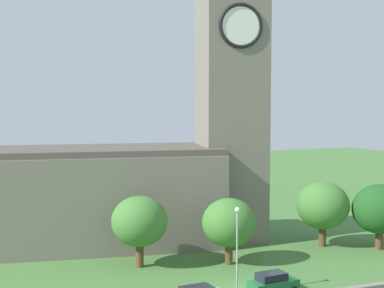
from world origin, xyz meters
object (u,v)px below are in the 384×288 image
object	(u,v)px
church	(153,156)
streetlamp_west_mid	(237,237)
tree_riverside_west	(323,206)
car_green	(273,283)
tree_riverside_east	(139,221)
tree_by_tower	(229,223)
tree_churchyard	(380,209)

from	to	relation	value
church	streetlamp_west_mid	size ratio (longest dim) A/B	4.65
church	tree_riverside_west	distance (m)	20.01
car_green	streetlamp_west_mid	xyz separation A→B (m)	(-3.03, 0.81, 4.06)
tree_riverside_west	tree_riverside_east	bearing A→B (deg)	179.71
streetlamp_west_mid	tree_riverside_east	xyz separation A→B (m)	(-5.14, 11.07, -0.43)
tree_riverside_east	tree_by_tower	bearing A→B (deg)	-16.18
church	car_green	bearing A→B (deg)	-79.71
tree_riverside_east	tree_churchyard	size ratio (longest dim) A/B	0.98
church	tree_riverside_west	bearing A→B (deg)	-27.98
tree_riverside_west	tree_riverside_east	world-z (taller)	tree_riverside_west
church	car_green	distance (m)	23.03
church	tree_by_tower	bearing A→B (deg)	-69.88
tree_by_tower	church	bearing A→B (deg)	110.12
church	tree_riverside_east	size ratio (longest dim) A/B	4.96
tree_riverside_east	tree_riverside_west	bearing A→B (deg)	-0.29
church	tree_riverside_east	world-z (taller)	church
tree_churchyard	tree_riverside_west	bearing A→B (deg)	146.10
streetlamp_west_mid	tree_churchyard	world-z (taller)	streetlamp_west_mid
streetlamp_west_mid	tree_churchyard	distance (m)	22.65
tree_churchyard	car_green	bearing A→B (deg)	-155.47
tree_by_tower	tree_riverside_east	xyz separation A→B (m)	(-8.57, 2.49, 0.34)
tree_by_tower	tree_riverside_east	distance (m)	8.93
car_green	tree_churchyard	size ratio (longest dim) A/B	0.62
tree_riverside_west	car_green	bearing A→B (deg)	-138.36
tree_by_tower	tree_churchyard	world-z (taller)	tree_churchyard
tree_by_tower	tree_riverside_east	bearing A→B (deg)	163.82
tree_by_tower	car_green	bearing A→B (deg)	-92.47
tree_riverside_west	tree_churchyard	distance (m)	6.12
streetlamp_west_mid	car_green	bearing A→B (deg)	-15.01
tree_riverside_west	tree_churchyard	bearing A→B (deg)	-33.90
tree_churchyard	tree_riverside_east	bearing A→B (deg)	172.42
car_green	tree_riverside_west	distance (m)	18.10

